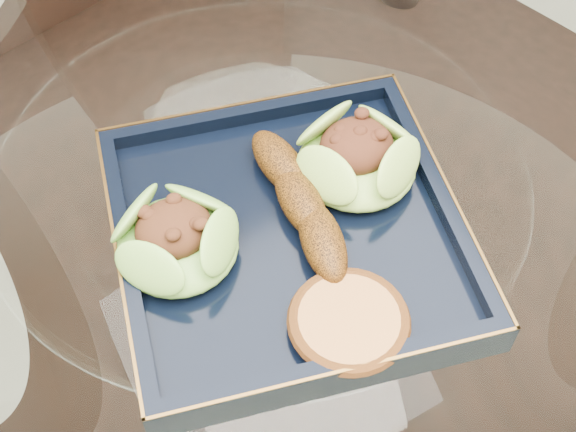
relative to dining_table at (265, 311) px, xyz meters
name	(u,v)px	position (x,y,z in m)	size (l,w,h in m)	color
dining_table	(265,311)	(0.00, 0.00, 0.00)	(1.13, 1.13, 0.77)	white
dining_chair	(246,96)	(0.13, 0.32, -0.04)	(0.53, 0.53, 0.99)	black
navy_plate	(288,238)	(0.00, -0.04, 0.17)	(0.27, 0.27, 0.02)	black
lettuce_wrap_left	(177,241)	(-0.08, -0.02, 0.20)	(0.09, 0.09, 0.03)	#5DA830
lettuce_wrap_right	(357,160)	(0.08, -0.01, 0.20)	(0.10, 0.10, 0.04)	olive
roasted_plantain	(301,201)	(0.02, -0.03, 0.20)	(0.16, 0.03, 0.03)	#63350A
crumb_patty	(349,323)	(0.00, -0.14, 0.19)	(0.08, 0.08, 0.01)	#C07F40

